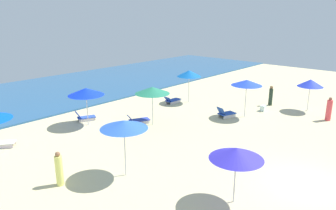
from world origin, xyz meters
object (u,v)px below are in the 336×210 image
beachgoer_0 (329,110)px  umbrella_4 (152,90)px  umbrella_0 (236,153)px  lounge_chair_7_0 (226,113)px  lounge_chair_1_0 (85,117)px  beachgoer_1 (271,96)px  cooler_box_0 (263,108)px  lounge_chair_5_0 (2,143)px  umbrella_1 (86,92)px  umbrella_6 (189,73)px  lounge_chair_6_0 (172,100)px  umbrella_7 (247,83)px  umbrella_3 (310,83)px  umbrella_2 (124,125)px  beachgoer_2 (59,170)px  lounge_chair_4_0 (138,120)px

beachgoer_0 → umbrella_4: bearing=117.3°
umbrella_0 → lounge_chair_7_0: 10.66m
lounge_chair_1_0 → beachgoer_1: bearing=-98.6°
cooler_box_0 → lounge_chair_1_0: bearing=-42.6°
lounge_chair_1_0 → lounge_chair_5_0: size_ratio=1.06×
umbrella_1 → umbrella_4: 4.20m
umbrella_6 → beachgoer_1: (3.61, -5.33, -1.62)m
lounge_chair_6_0 → umbrella_7: (0.81, -6.02, 2.18)m
umbrella_3 → beachgoer_1: umbrella_3 is taller
lounge_chair_1_0 → umbrella_4: size_ratio=0.57×
umbrella_0 → umbrella_2: 4.93m
umbrella_0 → lounge_chair_1_0: (1.77, 12.55, -1.79)m
beachgoer_0 → umbrella_1: bearing=116.2°
umbrella_1 → umbrella_6: (8.68, -1.45, 0.15)m
beachgoer_2 → umbrella_1: bearing=138.6°
lounge_chair_7_0 → beachgoer_1: 5.09m
umbrella_7 → lounge_chair_7_0: size_ratio=1.84×
umbrella_6 → cooler_box_0: size_ratio=5.24×
lounge_chair_1_0 → lounge_chair_6_0: lounge_chair_1_0 is taller
lounge_chair_4_0 → lounge_chair_6_0: size_ratio=1.07×
lounge_chair_5_0 → beachgoer_1: (17.48, -7.26, 0.52)m
lounge_chair_7_0 → lounge_chair_4_0: bearing=71.2°
umbrella_7 → lounge_chair_7_0: 2.55m
lounge_chair_1_0 → lounge_chair_6_0: bearing=-78.4°
umbrella_6 → lounge_chair_6_0: umbrella_6 is taller
lounge_chair_7_0 → beachgoer_1: size_ratio=0.92×
lounge_chair_1_0 → lounge_chair_4_0: lounge_chair_1_0 is taller
umbrella_4 → beachgoer_0: bearing=-43.8°
umbrella_1 → umbrella_7: 10.70m
lounge_chair_4_0 → umbrella_6: bearing=-59.5°
umbrella_1 → lounge_chair_7_0: 9.54m
lounge_chair_7_0 → beachgoer_0: bearing=-126.1°
umbrella_6 → umbrella_7: bearing=-93.9°
umbrella_6 → beachgoer_1: 6.64m
umbrella_7 → beachgoer_1: (3.97, -0.05, -1.68)m
beachgoer_1 → cooler_box_0: (-1.80, -0.29, -0.55)m
umbrella_0 → lounge_chair_6_0: 14.26m
umbrella_2 → umbrella_7: umbrella_7 is taller
umbrella_4 → lounge_chair_6_0: size_ratio=1.72×
lounge_chair_7_0 → cooler_box_0: (3.18, -1.25, -0.08)m
cooler_box_0 → umbrella_4: bearing=-31.9°
lounge_chair_1_0 → lounge_chair_5_0: (-5.53, -0.40, -0.01)m
umbrella_0 → beachgoer_2: (-3.79, 6.14, -1.33)m
umbrella_0 → umbrella_7: (9.75, 4.93, 0.40)m
umbrella_6 → beachgoer_2: (-13.90, -4.07, -1.67)m
lounge_chair_5_0 → beachgoer_0: size_ratio=0.84×
lounge_chair_4_0 → beachgoer_0: (9.05, -9.12, 0.52)m
umbrella_7 → beachgoer_2: bearing=174.9°
umbrella_6 → cooler_box_0: 6.29m
lounge_chair_5_0 → umbrella_7: 15.48m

